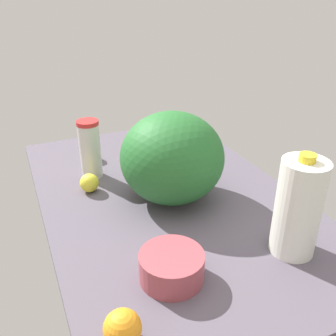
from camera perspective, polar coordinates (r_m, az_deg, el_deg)
countertop at (r=119.62cm, az=0.00°, el=-4.91°), size 120.00×76.00×3.00cm
mixing_bowl at (r=87.66cm, az=0.55°, el=-14.77°), size 15.00×15.00×6.71cm
milk_jug at (r=95.27cm, az=19.22°, el=-5.76°), size 11.12×11.12×26.76cm
watermelon at (r=111.71cm, az=0.63°, el=1.58°), size 31.20×31.20×27.59cm
tumbler_cup at (r=128.85cm, az=-11.79°, el=2.83°), size 7.31×7.31×20.34cm
lime_by_jug at (r=143.70cm, az=-11.42°, el=2.17°), size 5.37×5.37×5.37cm
orange_loose at (r=76.04cm, az=-6.96°, el=-23.08°), size 7.34×7.34×7.34cm
lime_beside_bowl at (r=136.29cm, az=-4.70°, el=1.30°), size 5.68×5.68×5.68cm
lemon_far_back at (r=122.66cm, az=-11.90°, el=-2.24°), size 6.05×6.05×6.05cm
orange_near_front at (r=160.74cm, az=-3.27°, el=6.06°), size 8.79×8.79×8.79cm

